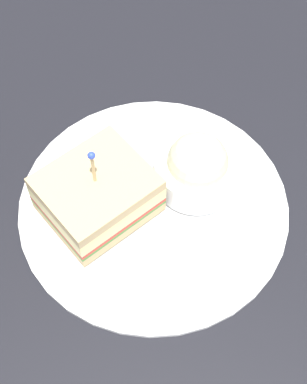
# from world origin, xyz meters

# --- Properties ---
(ground_plane) EXTENTS (1.15, 1.15, 0.02)m
(ground_plane) POSITION_xyz_m (0.00, 0.00, -0.01)
(ground_plane) COLOR black
(plate) EXTENTS (0.27, 0.27, 0.01)m
(plate) POSITION_xyz_m (0.00, 0.00, 0.00)
(plate) COLOR white
(plate) RESTS_ON ground_plane
(sandwich_half_center) EXTENTS (0.10, 0.11, 0.09)m
(sandwich_half_center) POSITION_xyz_m (0.02, 0.05, 0.03)
(sandwich_half_center) COLOR tan
(sandwich_half_center) RESTS_ON plate
(coleslaw_bowl) EXTENTS (0.09, 0.09, 0.06)m
(coleslaw_bowl) POSITION_xyz_m (0.00, -0.05, 0.03)
(coleslaw_bowl) COLOR white
(coleslaw_bowl) RESTS_ON plate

